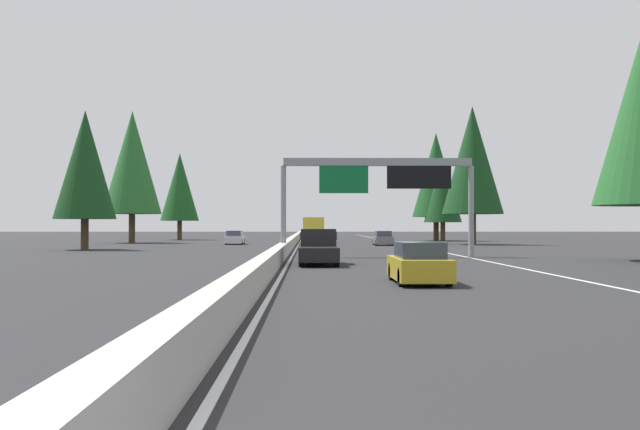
{
  "coord_description": "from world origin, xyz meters",
  "views": [
    {
      "loc": [
        -4.75,
        -1.41,
        2.07
      ],
      "look_at": [
        56.22,
        -2.29,
        2.92
      ],
      "focal_mm": 40.49,
      "sensor_mm": 36.0,
      "label": 1
    }
  ],
  "objects_px": {
    "sign_gantry_overhead": "(380,178)",
    "conifer_right_distant": "(443,189)",
    "sedan_mid_center": "(383,239)",
    "pickup_near_center": "(318,247)",
    "box_truck_near_right": "(313,229)",
    "conifer_right_far": "(436,175)",
    "oncoming_near": "(235,238)",
    "sedan_distant_a": "(419,264)",
    "conifer_left_mid": "(132,163)",
    "conifer_right_mid": "(472,160)",
    "conifer_left_far": "(180,187)",
    "conifer_left_near": "(85,165)"
  },
  "relations": [
    {
      "from": "box_truck_near_right",
      "to": "conifer_right_far",
      "type": "distance_m",
      "value": 20.44
    },
    {
      "from": "conifer_right_distant",
      "to": "oncoming_near",
      "type": "bearing_deg",
      "value": 122.26
    },
    {
      "from": "sedan_distant_a",
      "to": "conifer_right_distant",
      "type": "distance_m",
      "value": 69.25
    },
    {
      "from": "conifer_right_mid",
      "to": "box_truck_near_right",
      "type": "bearing_deg",
      "value": 61.75
    },
    {
      "from": "sedan_mid_center",
      "to": "conifer_left_far",
      "type": "distance_m",
      "value": 38.52
    },
    {
      "from": "sedan_distant_a",
      "to": "sedan_mid_center",
      "type": "height_order",
      "value": "same"
    },
    {
      "from": "box_truck_near_right",
      "to": "conifer_right_mid",
      "type": "height_order",
      "value": "conifer_right_mid"
    },
    {
      "from": "sedan_mid_center",
      "to": "box_truck_near_right",
      "type": "relative_size",
      "value": 0.52
    },
    {
      "from": "sedan_distant_a",
      "to": "oncoming_near",
      "type": "xyz_separation_m",
      "value": [
        51.7,
        11.88,
        0.0
      ]
    },
    {
      "from": "conifer_left_near",
      "to": "conifer_right_distant",
      "type": "bearing_deg",
      "value": -48.0
    },
    {
      "from": "sedan_mid_center",
      "to": "oncoming_near",
      "type": "xyz_separation_m",
      "value": [
        3.7,
        15.5,
        0.0
      ]
    },
    {
      "from": "oncoming_near",
      "to": "conifer_left_mid",
      "type": "distance_m",
      "value": 16.54
    },
    {
      "from": "sedan_distant_a",
      "to": "conifer_left_mid",
      "type": "bearing_deg",
      "value": 22.81
    },
    {
      "from": "conifer_left_near",
      "to": "sign_gantry_overhead",
      "type": "bearing_deg",
      "value": -120.05
    },
    {
      "from": "sign_gantry_overhead",
      "to": "conifer_left_near",
      "type": "bearing_deg",
      "value": 59.95
    },
    {
      "from": "box_truck_near_right",
      "to": "oncoming_near",
      "type": "distance_m",
      "value": 11.87
    },
    {
      "from": "sign_gantry_overhead",
      "to": "oncoming_near",
      "type": "relative_size",
      "value": 2.88
    },
    {
      "from": "sedan_distant_a",
      "to": "conifer_left_mid",
      "type": "xyz_separation_m",
      "value": [
        58.13,
        24.45,
        8.63
      ]
    },
    {
      "from": "conifer_left_near",
      "to": "conifer_left_mid",
      "type": "relative_size",
      "value": 0.77
    },
    {
      "from": "pickup_near_center",
      "to": "box_truck_near_right",
      "type": "distance_m",
      "value": 47.73
    },
    {
      "from": "box_truck_near_right",
      "to": "conifer_right_far",
      "type": "height_order",
      "value": "conifer_right_far"
    },
    {
      "from": "conifer_left_far",
      "to": "conifer_right_far",
      "type": "bearing_deg",
      "value": -99.54
    },
    {
      "from": "sign_gantry_overhead",
      "to": "oncoming_near",
      "type": "distance_m",
      "value": 33.0
    },
    {
      "from": "pickup_near_center",
      "to": "conifer_left_near",
      "type": "distance_m",
      "value": 30.56
    },
    {
      "from": "sedan_distant_a",
      "to": "oncoming_near",
      "type": "bearing_deg",
      "value": 12.95
    },
    {
      "from": "conifer_right_far",
      "to": "conifer_left_mid",
      "type": "bearing_deg",
      "value": 107.54
    },
    {
      "from": "conifer_right_distant",
      "to": "conifer_right_far",
      "type": "bearing_deg",
      "value": 11.65
    },
    {
      "from": "box_truck_near_right",
      "to": "conifer_right_mid",
      "type": "bearing_deg",
      "value": -118.25
    },
    {
      "from": "box_truck_near_right",
      "to": "conifer_left_mid",
      "type": "height_order",
      "value": "conifer_left_mid"
    },
    {
      "from": "oncoming_near",
      "to": "conifer_left_mid",
      "type": "relative_size",
      "value": 0.29
    },
    {
      "from": "conifer_left_mid",
      "to": "sedan_distant_a",
      "type": "bearing_deg",
      "value": -157.19
    },
    {
      "from": "conifer_right_far",
      "to": "sign_gantry_overhead",
      "type": "bearing_deg",
      "value": 165.86
    },
    {
      "from": "sedan_mid_center",
      "to": "conifer_right_mid",
      "type": "height_order",
      "value": "conifer_right_mid"
    },
    {
      "from": "sign_gantry_overhead",
      "to": "sedan_mid_center",
      "type": "relative_size",
      "value": 2.88
    },
    {
      "from": "pickup_near_center",
      "to": "sign_gantry_overhead",
      "type": "bearing_deg",
      "value": -24.15
    },
    {
      "from": "conifer_left_near",
      "to": "sedan_distant_a",
      "type": "bearing_deg",
      "value": -147.09
    },
    {
      "from": "sign_gantry_overhead",
      "to": "conifer_right_distant",
      "type": "height_order",
      "value": "conifer_right_distant"
    },
    {
      "from": "conifer_right_mid",
      "to": "oncoming_near",
      "type": "bearing_deg",
      "value": 88.19
    },
    {
      "from": "pickup_near_center",
      "to": "conifer_right_distant",
      "type": "bearing_deg",
      "value": -16.89
    },
    {
      "from": "conifer_left_near",
      "to": "conifer_left_mid",
      "type": "bearing_deg",
      "value": 4.26
    },
    {
      "from": "sedan_distant_a",
      "to": "conifer_right_far",
      "type": "bearing_deg",
      "value": -10.48
    },
    {
      "from": "sedan_distant_a",
      "to": "pickup_near_center",
      "type": "relative_size",
      "value": 0.79
    },
    {
      "from": "conifer_left_far",
      "to": "sedan_mid_center",
      "type": "bearing_deg",
      "value": -137.24
    },
    {
      "from": "oncoming_near",
      "to": "conifer_left_far",
      "type": "xyz_separation_m",
      "value": [
        24.14,
        10.25,
        6.73
      ]
    },
    {
      "from": "conifer_right_distant",
      "to": "sedan_mid_center",
      "type": "bearing_deg",
      "value": 153.54
    },
    {
      "from": "sedan_mid_center",
      "to": "conifer_right_distant",
      "type": "xyz_separation_m",
      "value": [
        19.67,
        -9.79,
        6.04
      ]
    },
    {
      "from": "sedan_distant_a",
      "to": "conifer_left_mid",
      "type": "distance_m",
      "value": 63.65
    },
    {
      "from": "conifer_right_far",
      "to": "conifer_left_far",
      "type": "height_order",
      "value": "conifer_right_far"
    },
    {
      "from": "pickup_near_center",
      "to": "conifer_right_distant",
      "type": "relative_size",
      "value": 0.51
    },
    {
      "from": "sedan_distant_a",
      "to": "conifer_right_mid",
      "type": "relative_size",
      "value": 0.3
    }
  ]
}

